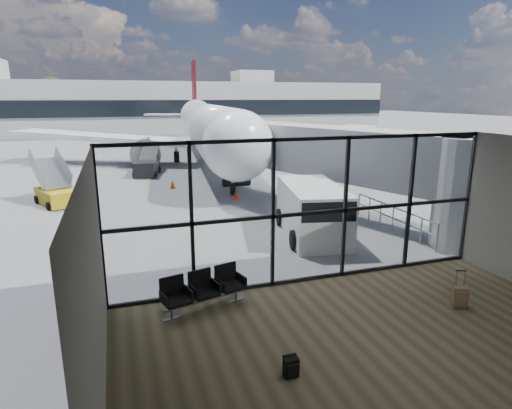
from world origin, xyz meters
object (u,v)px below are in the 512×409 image
seating_row (202,288)px  belt_loader (147,166)px  suitcase (460,297)px  mobile_stairs (57,194)px  airliner (207,126)px  service_van (313,211)px  backpack (291,367)px

seating_row → belt_loader: bearing=74.8°
seating_row → belt_loader: size_ratio=0.54×
suitcase → belt_loader: 24.79m
belt_loader → mobile_stairs: mobile_stairs is taller
mobile_stairs → suitcase: bearing=-78.4°
mobile_stairs → belt_loader: bearing=31.1°
airliner → belt_loader: bearing=-126.5°
airliner → service_van: bearing=-84.9°
suitcase → belt_loader: (-6.45, 23.93, 0.32)m
suitcase → belt_loader: bearing=129.6°
service_van → airliner: bearing=100.2°
backpack → suitcase: bearing=14.6°
suitcase → service_van: size_ratio=0.20×
backpack → suitcase: suitcase is taller
backpack → service_van: 9.41m
belt_loader → airliner: bearing=60.2°
seating_row → mobile_stairs: mobile_stairs is taller
suitcase → mobile_stairs: mobile_stairs is taller
seating_row → service_van: (5.56, 4.72, 0.51)m
service_van → mobile_stairs: size_ratio=1.44×
seating_row → service_van: 7.31m
mobile_stairs → airliner: bearing=27.0°
suitcase → backpack: bearing=-142.3°
suitcase → service_van: 7.09m
seating_row → suitcase: (6.65, -2.24, -0.26)m
airliner → suitcase: bearing=-82.5°
suitcase → mobile_stairs: size_ratio=0.29×
suitcase → airliner: size_ratio=0.03×
airliner → belt_loader: 9.08m
belt_loader → service_van: bearing=-59.2°
suitcase → mobile_stairs: (-11.75, 16.27, 0.24)m
backpack → mobile_stairs: size_ratio=0.13×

